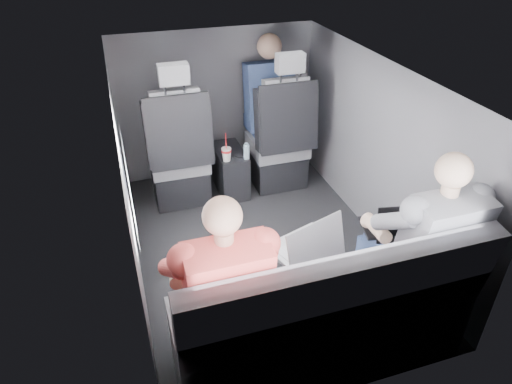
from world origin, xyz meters
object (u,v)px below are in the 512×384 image
object	(u,v)px
front_seat_right	(279,145)
center_console	(230,170)
passenger_rear_left	(221,287)
passenger_rear_right	(421,242)
soda_cup	(226,154)
passenger_front_right	(269,97)
laptop_black	(394,226)
laptop_silver	(308,246)
front_seat_left	(179,160)
water_bottle	(247,151)
rear_bench	(322,320)
laptop_white	(212,267)

from	to	relation	value
front_seat_right	center_console	bearing A→B (deg)	174.93
passenger_rear_left	passenger_rear_right	world-z (taller)	passenger_rear_right
soda_cup	passenger_rear_right	size ratio (longest dim) A/B	0.20
passenger_front_right	soda_cup	bearing A→B (deg)	-142.23
passenger_front_right	laptop_black	bearing A→B (deg)	-86.35
laptop_silver	passenger_rear_left	bearing A→B (deg)	-164.17
front_seat_left	water_bottle	distance (m)	0.57
rear_bench	soda_cup	size ratio (longest dim) A/B	6.42
laptop_white	passenger_front_right	size ratio (longest dim) A/B	0.39
laptop_silver	soda_cup	bearing A→B (deg)	92.54
center_console	water_bottle	distance (m)	0.34
passenger_front_right	passenger_rear_left	bearing A→B (deg)	-115.00
laptop_white	passenger_rear_left	distance (m)	0.15
soda_cup	passenger_rear_left	world-z (taller)	passenger_rear_left
water_bottle	passenger_rear_right	world-z (taller)	passenger_rear_right
laptop_white	laptop_silver	xyz separation A→B (m)	(0.54, 0.00, 0.01)
water_bottle	center_console	bearing A→B (deg)	117.92
passenger_rear_left	rear_bench	bearing A→B (deg)	-10.24
front_seat_right	soda_cup	distance (m)	0.54
rear_bench	laptop_white	size ratio (longest dim) A/B	4.63
front_seat_right	laptop_white	xyz separation A→B (m)	(-0.99, -1.66, 0.23)
soda_cup	rear_bench	bearing A→B (deg)	-87.73
laptop_black	passenger_rear_right	bearing A→B (deg)	-71.27
soda_cup	water_bottle	xyz separation A→B (m)	(0.17, -0.02, 0.00)
laptop_white	passenger_rear_right	distance (m)	1.16
rear_bench	laptop_silver	xyz separation A→B (m)	(-0.00, 0.24, 0.33)
center_console	laptop_white	bearing A→B (deg)	-107.68
water_bottle	laptop_black	xyz separation A→B (m)	(0.45, -1.48, 0.16)
passenger_rear_left	passenger_front_right	bearing A→B (deg)	65.00
front_seat_left	passenger_front_right	size ratio (longest dim) A/B	1.42
front_seat_right	center_console	xyz separation A→B (m)	(-0.45, 0.04, -0.20)
laptop_white	front_seat_left	bearing A→B (deg)	86.84
front_seat_right	soda_cup	world-z (taller)	front_seat_right
front_seat_right	center_console	world-z (taller)	front_seat_right
soda_cup	laptop_white	size ratio (longest dim) A/B	0.72
water_bottle	laptop_silver	distance (m)	1.52
laptop_black	passenger_front_right	distance (m)	1.90
front_seat_left	center_console	xyz separation A→B (m)	(0.45, 0.04, -0.20)
front_seat_left	passenger_rear_left	bearing A→B (deg)	-92.50
passenger_front_right	front_seat_right	bearing A→B (deg)	-86.37
laptop_silver	laptop_white	bearing A→B (deg)	-179.78
passenger_rear_right	passenger_front_right	xyz separation A→B (m)	(-0.18, 2.06, 0.13)
passenger_rear_left	passenger_front_right	xyz separation A→B (m)	(0.96, 2.06, 0.14)
water_bottle	passenger_rear_right	bearing A→B (deg)	-72.79
passenger_rear_right	laptop_white	bearing A→B (deg)	172.72
front_seat_left	soda_cup	distance (m)	0.41
front_seat_left	passenger_rear_left	xyz separation A→B (m)	(-0.08, -1.81, 0.22)
rear_bench	passenger_rear_right	bearing A→B (deg)	8.81
laptop_black	passenger_front_right	world-z (taller)	passenger_front_right
passenger_rear_left	laptop_silver	bearing A→B (deg)	15.83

